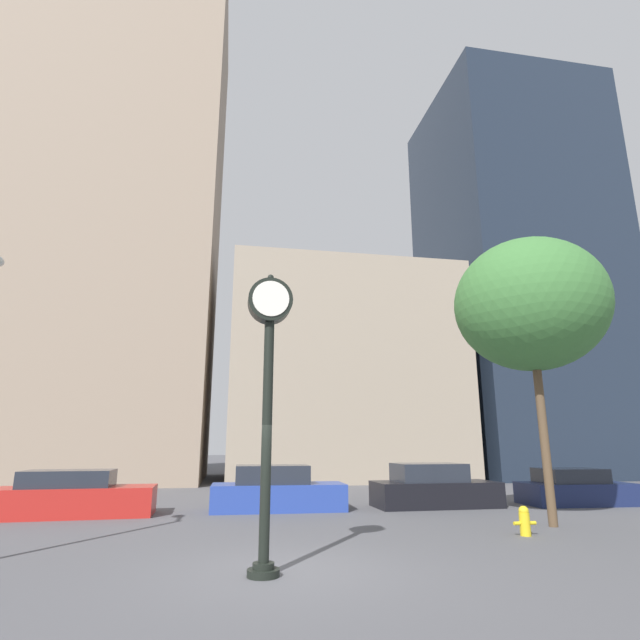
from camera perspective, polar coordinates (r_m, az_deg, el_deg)
The scene contains 11 objects.
ground_plane at distance 9.79m, azimuth -3.85°, elevation -26.75°, with size 200.00×200.00×0.00m, color #515156.
building_tall_tower at distance 37.95m, azimuth -23.51°, elevation 11.19°, with size 15.32×12.00×35.16m.
building_storefront_row at distance 34.55m, azimuth 1.92°, elevation -6.44°, with size 14.58×12.00×13.43m.
building_glass_modern at distance 41.79m, azimuth 21.42°, elevation 4.73°, with size 11.91×12.00×29.79m.
street_clock at distance 9.33m, azimuth -5.91°, elevation -5.18°, with size 0.84×0.55×5.36m.
car_red at distance 18.07m, azimuth -26.39°, elevation -17.63°, with size 4.80×1.91×1.38m.
car_blue at distance 17.91m, azimuth -4.96°, elevation -18.91°, with size 4.51×1.84×1.47m.
car_black at distance 19.25m, azimuth 12.86°, elevation -18.26°, with size 4.42×1.94×1.49m.
car_navy at distance 21.70m, azimuth 27.13°, elevation -16.83°, with size 4.06×2.12×1.29m.
fire_hydrant_near at distance 14.05m, azimuth 22.34°, elevation -20.44°, with size 0.58×0.25×0.69m.
bare_tree at distance 16.23m, azimuth 22.88°, elevation 1.59°, with size 4.42×4.42×8.22m.
Camera 1 is at (-1.12, -9.48, 2.16)m, focal length 28.00 mm.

